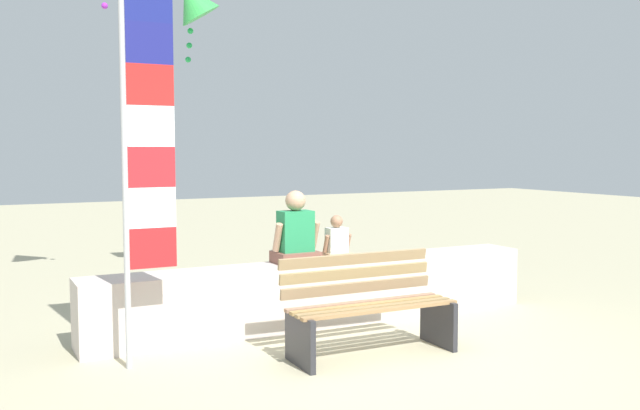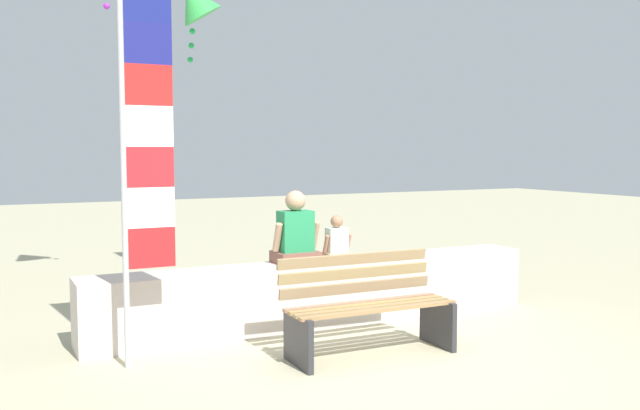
% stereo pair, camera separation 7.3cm
% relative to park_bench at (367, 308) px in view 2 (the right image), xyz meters
% --- Properties ---
extents(ground_plane, '(40.00, 40.00, 0.00)m').
position_rel_park_bench_xyz_m(ground_plane, '(0.12, -0.15, -0.41)').
color(ground_plane, '#B3AB8A').
extents(seawall_ledge, '(5.00, 0.51, 0.67)m').
position_rel_park_bench_xyz_m(seawall_ledge, '(0.12, 1.15, -0.08)').
color(seawall_ledge, beige).
rests_on(seawall_ledge, ground).
extents(park_bench, '(1.57, 0.64, 0.88)m').
position_rel_park_bench_xyz_m(park_bench, '(0.00, 0.00, 0.00)').
color(park_bench, '#A0784D').
rests_on(park_bench, ground).
extents(person_adult, '(0.50, 0.36, 0.76)m').
position_rel_park_bench_xyz_m(person_adult, '(-0.16, 1.19, 0.55)').
color(person_adult, brown).
rests_on(person_adult, seawall_ledge).
extents(person_child, '(0.31, 0.23, 0.48)m').
position_rel_park_bench_xyz_m(person_child, '(0.32, 1.19, 0.44)').
color(person_child, tan).
rests_on(person_child, seawall_ledge).
extents(flag_banner, '(0.45, 0.05, 3.24)m').
position_rel_park_bench_xyz_m(flag_banner, '(-1.88, 0.55, 1.48)').
color(flag_banner, '#B7B7BC').
rests_on(flag_banner, ground).
extents(kite_green, '(0.76, 0.75, 1.09)m').
position_rel_park_bench_xyz_m(kite_green, '(-0.43, 3.80, 3.39)').
color(kite_green, green).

